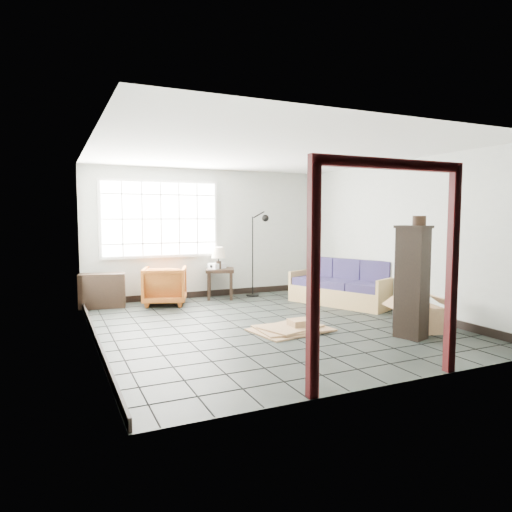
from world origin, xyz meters
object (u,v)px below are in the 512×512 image
armchair (165,284)px  side_table (220,274)px  futon_sofa (342,288)px  tall_shelf (412,281)px

armchair → side_table: bearing=-153.4°
side_table → futon_sofa: bearing=-38.7°
futon_sofa → tall_shelf: size_ratio=1.33×
armchair → tall_shelf: tall_shelf is taller
futon_sofa → tall_shelf: tall_shelf is taller
armchair → tall_shelf: bearing=142.6°
futon_sofa → tall_shelf: (-0.55, -2.38, 0.47)m
futon_sofa → side_table: (-1.89, 1.51, 0.19)m
futon_sofa → side_table: 2.43m
futon_sofa → armchair: 3.33m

